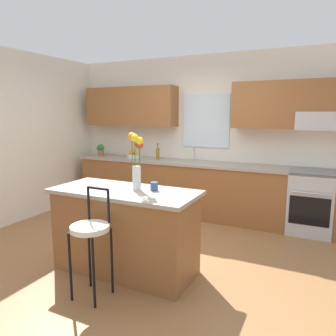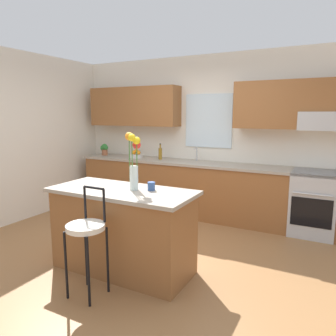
# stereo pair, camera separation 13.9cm
# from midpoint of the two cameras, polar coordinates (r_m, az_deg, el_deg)

# --- Properties ---
(ground_plane) EXTENTS (14.00, 14.00, 0.00)m
(ground_plane) POSITION_cam_midpoint_polar(r_m,az_deg,el_deg) (4.10, -4.19, -15.14)
(ground_plane) COLOR olive
(wall_left) EXTENTS (0.12, 4.60, 2.70)m
(wall_left) POSITION_cam_midpoint_polar(r_m,az_deg,el_deg) (5.67, -25.81, 4.99)
(wall_left) COLOR silver
(wall_left) RESTS_ON ground
(back_wall_assembly) EXTENTS (5.60, 0.50, 2.70)m
(back_wall_assembly) POSITION_cam_midpoint_polar(r_m,az_deg,el_deg) (5.52, 6.37, 7.48)
(back_wall_assembly) COLOR silver
(back_wall_assembly) RESTS_ON ground
(counter_run) EXTENTS (4.56, 0.64, 0.92)m
(counter_run) POSITION_cam_midpoint_polar(r_m,az_deg,el_deg) (5.41, 4.81, -3.76)
(counter_run) COLOR brown
(counter_run) RESTS_ON ground
(sink_faucet) EXTENTS (0.02, 0.13, 0.23)m
(sink_faucet) POSITION_cam_midpoint_polar(r_m,az_deg,el_deg) (5.49, 3.97, 2.77)
(sink_faucet) COLOR #B7BABC
(sink_faucet) RESTS_ON counter_run
(oven_range) EXTENTS (0.60, 0.64, 0.92)m
(oven_range) POSITION_cam_midpoint_polar(r_m,az_deg,el_deg) (5.05, 23.44, -5.59)
(oven_range) COLOR #B7BABC
(oven_range) RESTS_ON ground
(kitchen_island) EXTENTS (1.60, 0.71, 0.92)m
(kitchen_island) POSITION_cam_midpoint_polar(r_m,az_deg,el_deg) (3.58, -8.79, -11.00)
(kitchen_island) COLOR brown
(kitchen_island) RESTS_ON ground
(bar_stool_near) EXTENTS (0.36, 0.36, 1.04)m
(bar_stool_near) POSITION_cam_midpoint_polar(r_m,az_deg,el_deg) (3.10, -14.96, -11.17)
(bar_stool_near) COLOR black
(bar_stool_near) RESTS_ON ground
(flower_vase) EXTENTS (0.16, 0.15, 0.61)m
(flower_vase) POSITION_cam_midpoint_polar(r_m,az_deg,el_deg) (3.35, -6.85, 1.73)
(flower_vase) COLOR silver
(flower_vase) RESTS_ON kitchen_island
(mug_ceramic) EXTENTS (0.08, 0.08, 0.09)m
(mug_ceramic) POSITION_cam_midpoint_polar(r_m,az_deg,el_deg) (3.37, -3.67, -3.30)
(mug_ceramic) COLOR #33518C
(mug_ceramic) RESTS_ON kitchen_island
(fruit_bowl_oranges) EXTENTS (0.24, 0.24, 0.16)m
(fruit_bowl_oranges) POSITION_cam_midpoint_polar(r_m,az_deg,el_deg) (5.90, -6.88, 2.34)
(fruit_bowl_oranges) COLOR silver
(fruit_bowl_oranges) RESTS_ON counter_run
(bottle_olive_oil) EXTENTS (0.06, 0.06, 0.28)m
(bottle_olive_oil) POSITION_cam_midpoint_polar(r_m,az_deg,el_deg) (5.63, -2.56, 2.65)
(bottle_olive_oil) COLOR olive
(bottle_olive_oil) RESTS_ON counter_run
(potted_plant_small) EXTENTS (0.18, 0.12, 0.22)m
(potted_plant_small) POSITION_cam_midpoint_polar(r_m,az_deg,el_deg) (6.32, -12.59, 3.34)
(potted_plant_small) COLOR #9E5B3D
(potted_plant_small) RESTS_ON counter_run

